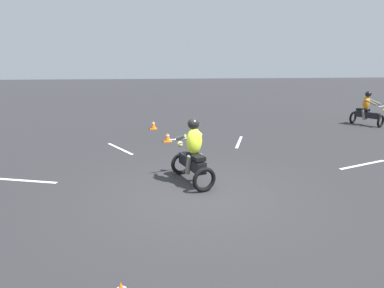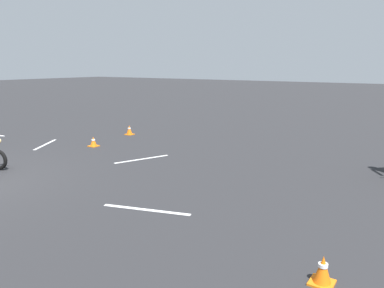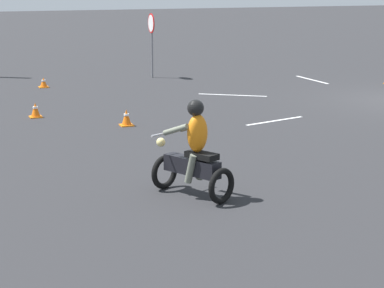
% 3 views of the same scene
% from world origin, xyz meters
% --- Properties ---
extents(traffic_cone_near_right, '(0.32, 0.32, 0.40)m').
position_xyz_m(traffic_cone_near_right, '(-7.37, -0.88, 0.19)').
color(traffic_cone_near_right, orange).
rests_on(traffic_cone_near_right, ground).
extents(traffic_cone_mid_center, '(0.32, 0.32, 0.35)m').
position_xyz_m(traffic_cone_mid_center, '(-4.94, -0.37, 0.17)').
color(traffic_cone_mid_center, orange).
rests_on(traffic_cone_mid_center, ground).
extents(traffic_cone_far_center, '(0.32, 0.32, 0.41)m').
position_xyz_m(traffic_cone_far_center, '(-0.65, 8.94, 0.20)').
color(traffic_cone_far_center, orange).
rests_on(traffic_cone_far_center, ground).
extents(lane_stripe_n, '(0.66, 1.86, 0.01)m').
position_xyz_m(lane_stripe_n, '(-1.34, 5.21, 0.00)').
color(lane_stripe_n, silver).
rests_on(lane_stripe_n, ground).
extents(lane_stripe_w, '(1.75, 0.80, 0.01)m').
position_xyz_m(lane_stripe_w, '(-4.48, 2.35, 0.00)').
color(lane_stripe_w, silver).
rests_on(lane_stripe_w, ground).
extents(lane_stripe_sw, '(1.64, 1.04, 0.01)m').
position_xyz_m(lane_stripe_sw, '(-4.15, -2.11, 0.00)').
color(lane_stripe_sw, silver).
rests_on(lane_stripe_sw, ground).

